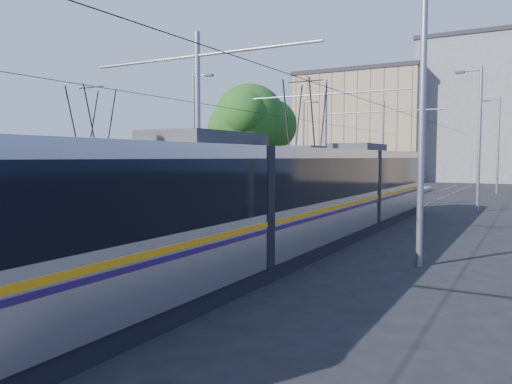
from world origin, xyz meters
The scene contains 12 objects.
platform centered at (0.00, 17.00, 0.15)m, with size 4.00×50.00×0.30m, color gray.
tactile_strip_left centered at (-1.45, 17.00, 0.30)m, with size 0.70×50.00×0.01m, color gray.
tactile_strip_right centered at (1.45, 17.00, 0.30)m, with size 0.70×50.00×0.01m, color gray.
rails centered at (0.00, 17.00, 0.02)m, with size 8.71×70.00×0.03m.
tram_left centered at (-3.60, 6.58, 1.71)m, with size 2.43×28.31×5.50m.
tram_right centered at (3.60, 8.99, 1.86)m, with size 2.43×28.32×5.50m.
catenary centered at (0.00, 14.15, 4.52)m, with size 9.20×70.00×7.00m.
street_lamps centered at (0.00, 21.00, 4.18)m, with size 15.18×38.22×8.00m.
shelter centered at (0.20, 12.82, 1.36)m, with size 0.86×1.06×2.03m.
tree centered at (-6.84, 24.24, 5.48)m, with size 5.58×5.15×8.10m.
building_left centered at (-10.00, 60.00, 7.12)m, with size 16.32×12.24×14.21m.
building_centre centered at (6.00, 64.00, 8.87)m, with size 18.36×14.28×17.73m.
Camera 1 is at (10.23, -6.16, 3.03)m, focal length 35.00 mm.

